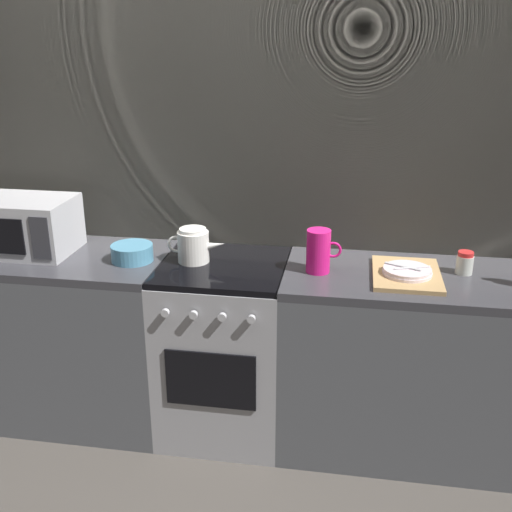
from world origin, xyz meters
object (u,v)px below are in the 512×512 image
stove_unit (225,348)px  dish_pile (407,273)px  pitcher (319,251)px  spice_jar (465,263)px  kettle (194,245)px  microwave (26,225)px  mixing_bowl (132,253)px

stove_unit → dish_pile: (0.85, -0.02, 0.47)m
stove_unit → pitcher: bearing=-2.7°
dish_pile → spice_jar: size_ratio=3.81×
stove_unit → dish_pile: bearing=-1.6°
kettle → dish_pile: kettle is taller
pitcher → microwave: bearing=178.5°
dish_pile → spice_jar: 0.28m
microwave → mixing_bowl: microwave is taller
kettle → stove_unit: bearing=-4.7°
pitcher → kettle: bearing=176.8°
pitcher → spice_jar: (0.66, 0.09, -0.05)m
pitcher → dish_pile: pitcher is taller
microwave → spice_jar: microwave is taller
stove_unit → spice_jar: bearing=3.3°
mixing_bowl → dish_pile: bearing=0.0°
pitcher → spice_jar: pitcher is taller
kettle → dish_pile: bearing=-2.1°
stove_unit → pitcher: 0.71m
microwave → spice_jar: bearing=1.3°
kettle → mixing_bowl: bearing=-172.9°
pitcher → stove_unit: bearing=177.3°
mixing_bowl → pitcher: 0.89m
pitcher → spice_jar: size_ratio=1.90×
mixing_bowl → stove_unit: bearing=3.3°
stove_unit → dish_pile: 0.97m
dish_pile → mixing_bowl: bearing=-180.0°
mixing_bowl → pitcher: pitcher is taller
microwave → mixing_bowl: size_ratio=2.30×
microwave → dish_pile: bearing=-1.3°
spice_jar → stove_unit: bearing=-176.7°
kettle → spice_jar: (1.25, 0.05, -0.03)m
kettle → dish_pile: (0.99, -0.04, -0.06)m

